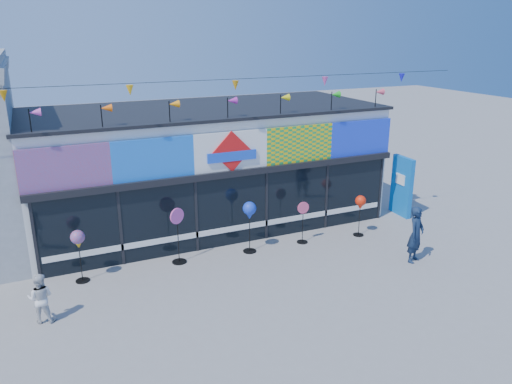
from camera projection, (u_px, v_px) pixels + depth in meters
ground at (280, 291)px, 13.28m from camera, size 80.00×80.00×0.00m
kite_shop at (205, 165)px, 17.80m from camera, size 16.00×5.70×5.31m
blue_sign at (402, 186)px, 18.52m from camera, size 0.24×1.12×2.23m
spinner_0 at (78, 241)px, 13.45m from camera, size 0.38×0.38×1.52m
spinner_1 at (178, 234)px, 14.67m from camera, size 0.46×0.44×1.72m
spinner_2 at (249, 212)px, 15.28m from camera, size 0.42×0.42×1.65m
spinner_3 at (303, 221)px, 16.13m from camera, size 0.39×0.36×1.40m
spinner_4 at (360, 204)px, 16.59m from camera, size 0.36×0.36×1.42m
adult_man at (416, 234)px, 14.78m from camera, size 0.75×0.64×1.72m
child at (41, 298)px, 11.73m from camera, size 0.68×0.52×1.24m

